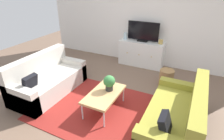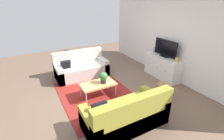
{
  "view_description": "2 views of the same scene",
  "coord_description": "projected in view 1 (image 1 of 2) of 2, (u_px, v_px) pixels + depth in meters",
  "views": [
    {
      "loc": [
        1.5,
        -2.71,
        2.34
      ],
      "look_at": [
        0.0,
        0.34,
        0.67
      ],
      "focal_mm": 29.57,
      "sensor_mm": 36.0,
      "label": 1
    },
    {
      "loc": [
        3.6,
        -1.64,
        2.48
      ],
      "look_at": [
        0.0,
        0.34,
        0.67
      ],
      "focal_mm": 26.0,
      "sensor_mm": 36.0,
      "label": 2
    }
  ],
  "objects": [
    {
      "name": "ground_plane",
      "position": [
        105.0,
        105.0,
        3.81
      ],
      "size": [
        10.0,
        10.0,
        0.0
      ],
      "primitive_type": "plane",
      "color": "brown"
    },
    {
      "name": "wall_back",
      "position": [
        146.0,
        18.0,
        5.27
      ],
      "size": [
        6.4,
        0.12,
        2.7
      ],
      "primitive_type": "cube",
      "color": "white",
      "rests_on": "ground_plane"
    },
    {
      "name": "area_rug",
      "position": [
        101.0,
        109.0,
        3.69
      ],
      "size": [
        2.5,
        1.9,
        0.01
      ],
      "primitive_type": "cube",
      "color": "maroon",
      "rests_on": "ground_plane"
    },
    {
      "name": "couch_left_side",
      "position": [
        47.0,
        80.0,
        4.17
      ],
      "size": [
        0.83,
        1.73,
        0.86
      ],
      "color": "beige",
      "rests_on": "ground_plane"
    },
    {
      "name": "couch_right_side",
      "position": [
        178.0,
        119.0,
        3.03
      ],
      "size": [
        0.83,
        1.73,
        0.86
      ],
      "color": "olive",
      "rests_on": "ground_plane"
    },
    {
      "name": "coffee_table",
      "position": [
        104.0,
        95.0,
        3.52
      ],
      "size": [
        0.53,
        0.93,
        0.39
      ],
      "color": "tan",
      "rests_on": "ground_plane"
    },
    {
      "name": "potted_plant",
      "position": [
        109.0,
        82.0,
        3.54
      ],
      "size": [
        0.23,
        0.23,
        0.31
      ],
      "color": "#2D2D2D",
      "rests_on": "coffee_table"
    },
    {
      "name": "tv_console",
      "position": [
        141.0,
        53.0,
        5.47
      ],
      "size": [
        1.29,
        0.47,
        0.73
      ],
      "color": "white",
      "rests_on": "ground_plane"
    },
    {
      "name": "flat_screen_tv",
      "position": [
        143.0,
        32.0,
        5.2
      ],
      "size": [
        0.9,
        0.16,
        0.56
      ],
      "color": "black",
      "rests_on": "tv_console"
    },
    {
      "name": "glass_vase",
      "position": [
        125.0,
        36.0,
        5.47
      ],
      "size": [
        0.11,
        0.11,
        0.2
      ],
      "primitive_type": "cylinder",
      "color": "silver",
      "rests_on": "tv_console"
    },
    {
      "name": "mantel_clock",
      "position": [
        161.0,
        42.0,
        5.07
      ],
      "size": [
        0.11,
        0.07,
        0.13
      ],
      "primitive_type": "cube",
      "color": "tan",
      "rests_on": "tv_console"
    },
    {
      "name": "wicker_basket",
      "position": [
        166.0,
        78.0,
        4.46
      ],
      "size": [
        0.34,
        0.34,
        0.4
      ],
      "primitive_type": "cylinder",
      "color": "#9E7547",
      "rests_on": "ground_plane"
    }
  ]
}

